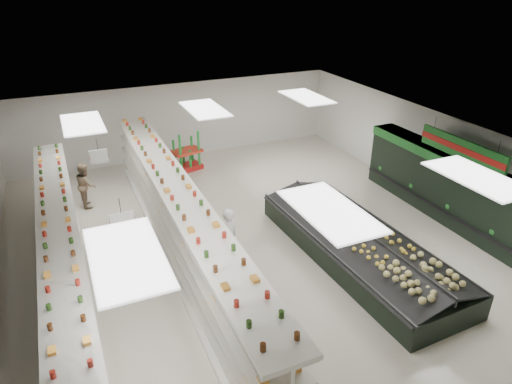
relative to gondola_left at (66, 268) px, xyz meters
name	(u,v)px	position (x,y,z in m)	size (l,w,h in m)	color
floor	(251,245)	(5.13, 0.52, -0.97)	(16.00, 16.00, 0.00)	beige
ceiling	(251,145)	(5.13, 0.52, 2.23)	(14.00, 16.00, 0.02)	white
wall_back	(177,121)	(5.13, 8.52, 0.63)	(14.00, 0.02, 3.20)	silver
wall_right	(438,160)	(12.13, 0.52, 0.63)	(0.02, 16.00, 3.20)	silver
produce_wall_case	(460,189)	(11.66, -0.98, 0.28)	(0.93, 8.00, 2.20)	black
aisle_sign_near	(122,221)	(1.33, -1.48, 1.79)	(0.52, 0.06, 0.75)	white
aisle_sign_far	(99,156)	(1.33, 2.52, 1.79)	(0.52, 0.06, 0.75)	white
hortifruti_banner	(462,149)	(11.37, -0.98, 1.68)	(0.12, 3.20, 0.95)	#1B6723
gondola_left	(66,268)	(0.00, 0.00, 0.00)	(0.96, 12.14, 2.10)	white
gondola_center	(179,226)	(3.01, 0.70, 0.10)	(1.04, 13.40, 2.32)	white
produce_island	(358,244)	(7.63, -1.34, -0.49)	(2.77, 7.05, 1.04)	black
soda_endcap	(186,153)	(5.00, 6.90, -0.24)	(1.33, 1.06, 1.50)	#AF1714
shopper_main	(228,238)	(4.13, -0.18, -0.07)	(0.65, 0.43, 1.78)	white
shopper_background	(86,185)	(0.93, 5.18, -0.17)	(0.78, 0.48, 1.60)	tan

